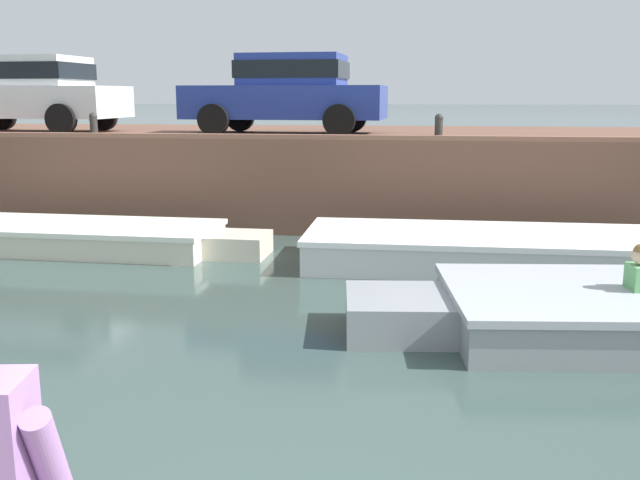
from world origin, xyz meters
name	(u,v)px	position (x,y,z in m)	size (l,w,h in m)	color
ground_plane	(366,329)	(0.00, 5.01, 0.00)	(400.00, 400.00, 0.00)	#384C47
far_quay_wall	(395,172)	(0.00, 13.02, 0.86)	(60.00, 6.00, 1.72)	brown
far_wall_coping	(389,137)	(0.00, 10.14, 1.76)	(60.00, 0.24, 0.08)	brown
boat_moored_west_cream	(89,237)	(-4.75, 8.36, 0.21)	(5.50, 1.81, 0.43)	silver
boat_moored_central_white	(503,250)	(1.77, 8.09, 0.25)	(6.24, 2.08, 0.51)	white
car_leftmost_white	(30,91)	(-7.55, 11.84, 2.56)	(3.97, 2.05, 1.54)	white
car_left_inner_blue	(289,91)	(-2.08, 11.84, 2.56)	(3.97, 2.07, 1.54)	#233893
mooring_bollard_west	(94,124)	(-5.45, 10.27, 1.96)	(0.15, 0.15, 0.45)	#2D2B28
mooring_bollard_mid	(439,126)	(0.84, 10.27, 1.96)	(0.15, 0.15, 0.45)	#2D2B28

